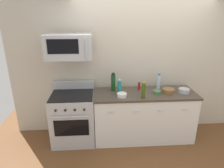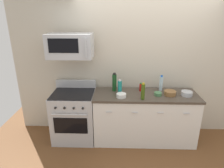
# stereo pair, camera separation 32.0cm
# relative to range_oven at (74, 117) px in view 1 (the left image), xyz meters

# --- Properties ---
(ground_plane) EXTENTS (5.91, 5.91, 0.00)m
(ground_plane) POSITION_rel_range_oven_xyz_m (1.29, -0.00, -0.47)
(ground_plane) COLOR brown
(back_wall) EXTENTS (4.93, 0.10, 2.70)m
(back_wall) POSITION_rel_range_oven_xyz_m (1.29, 0.41, 0.88)
(back_wall) COLOR beige
(back_wall) RESTS_ON ground_plane
(counter_unit) EXTENTS (1.84, 0.66, 0.92)m
(counter_unit) POSITION_rel_range_oven_xyz_m (1.29, -0.00, -0.01)
(counter_unit) COLOR white
(counter_unit) RESTS_ON ground_plane
(range_oven) EXTENTS (0.76, 0.69, 1.07)m
(range_oven) POSITION_rel_range_oven_xyz_m (0.00, 0.00, 0.00)
(range_oven) COLOR #B7BABF
(range_oven) RESTS_ON ground_plane
(microwave) EXTENTS (0.74, 0.44, 0.40)m
(microwave) POSITION_rel_range_oven_xyz_m (0.00, 0.04, 1.28)
(microwave) COLOR #B7BABF
(bottle_water_clear) EXTENTS (0.06, 0.06, 0.29)m
(bottle_water_clear) POSITION_rel_range_oven_xyz_m (1.59, 0.18, 0.59)
(bottle_water_clear) COLOR silver
(bottle_water_clear) RESTS_ON countertop_slab
(bottle_wine_green) EXTENTS (0.08, 0.08, 0.34)m
(bottle_wine_green) POSITION_rel_range_oven_xyz_m (0.74, 0.14, 0.61)
(bottle_wine_green) COLOR #19471E
(bottle_wine_green) RESTS_ON countertop_slab
(bottle_olive_oil) EXTENTS (0.06, 0.06, 0.29)m
(bottle_olive_oil) POSITION_rel_range_oven_xyz_m (1.21, -0.22, 0.59)
(bottle_olive_oil) COLOR #385114
(bottle_olive_oil) RESTS_ON countertop_slab
(bottle_sparkling_teal) EXTENTS (0.07, 0.07, 0.27)m
(bottle_sparkling_teal) POSITION_rel_range_oven_xyz_m (0.83, -0.02, 0.58)
(bottle_sparkling_teal) COLOR #197F7A
(bottle_sparkling_teal) RESTS_ON countertop_slab
(bottle_hot_sauce_red) EXTENTS (0.05, 0.05, 0.15)m
(bottle_hot_sauce_red) POSITION_rel_range_oven_xyz_m (1.21, 0.14, 0.52)
(bottle_hot_sauce_red) COLOR #B21914
(bottle_hot_sauce_red) RESTS_ON countertop_slab
(bowl_white_ceramic) EXTENTS (0.17, 0.17, 0.07)m
(bowl_white_ceramic) POSITION_rel_range_oven_xyz_m (0.86, -0.16, 0.49)
(bowl_white_ceramic) COLOR white
(bowl_white_ceramic) RESTS_ON countertop_slab
(bowl_green_glaze) EXTENTS (0.13, 0.13, 0.06)m
(bowl_green_glaze) POSITION_rel_range_oven_xyz_m (1.49, -0.06, 0.48)
(bowl_green_glaze) COLOR #477A4C
(bowl_green_glaze) RESTS_ON countertop_slab
(bowl_steel_prep) EXTENTS (0.19, 0.19, 0.07)m
(bowl_steel_prep) POSITION_rel_range_oven_xyz_m (1.99, -0.04, 0.49)
(bowl_steel_prep) COLOR #B2B5BA
(bowl_steel_prep) RESTS_ON countertop_slab
(bowl_wooden_salad) EXTENTS (0.21, 0.21, 0.08)m
(bowl_wooden_salad) POSITION_rel_range_oven_xyz_m (1.71, -0.04, 0.49)
(bowl_wooden_salad) COLOR brown
(bowl_wooden_salad) RESTS_ON countertop_slab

